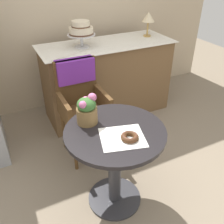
{
  "coord_description": "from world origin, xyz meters",
  "views": [
    {
      "loc": [
        -0.63,
        -1.25,
        1.75
      ],
      "look_at": [
        0.05,
        0.15,
        0.77
      ],
      "focal_mm": 39.99,
      "sensor_mm": 36.0,
      "label": 1
    }
  ],
  "objects_px": {
    "table_lamp": "(148,18)",
    "cafe_table": "(115,153)",
    "wicker_chair": "(80,94)",
    "flower_vase": "(87,110)",
    "tiered_cake_stand": "(81,30)",
    "donut_front": "(130,137)"
  },
  "relations": [
    {
      "from": "wicker_chair",
      "to": "donut_front",
      "type": "bearing_deg",
      "value": -90.31
    },
    {
      "from": "wicker_chair",
      "to": "donut_front",
      "type": "height_order",
      "value": "wicker_chair"
    },
    {
      "from": "tiered_cake_stand",
      "to": "table_lamp",
      "type": "height_order",
      "value": "table_lamp"
    },
    {
      "from": "tiered_cake_stand",
      "to": "flower_vase",
      "type": "bearing_deg",
      "value": -108.99
    },
    {
      "from": "wicker_chair",
      "to": "flower_vase",
      "type": "xyz_separation_m",
      "value": [
        -0.15,
        -0.58,
        0.19
      ]
    },
    {
      "from": "flower_vase",
      "to": "wicker_chair",
      "type": "bearing_deg",
      "value": 75.86
    },
    {
      "from": "donut_front",
      "to": "table_lamp",
      "type": "bearing_deg",
      "value": 53.92
    },
    {
      "from": "donut_front",
      "to": "tiered_cake_stand",
      "type": "distance_m",
      "value": 1.49
    },
    {
      "from": "flower_vase",
      "to": "table_lamp",
      "type": "relative_size",
      "value": 0.78
    },
    {
      "from": "flower_vase",
      "to": "table_lamp",
      "type": "distance_m",
      "value": 1.74
    },
    {
      "from": "wicker_chair",
      "to": "tiered_cake_stand",
      "type": "relative_size",
      "value": 3.18
    },
    {
      "from": "donut_front",
      "to": "cafe_table",
      "type": "bearing_deg",
      "value": 107.1
    },
    {
      "from": "table_lamp",
      "to": "cafe_table",
      "type": "bearing_deg",
      "value": -129.75
    },
    {
      "from": "cafe_table",
      "to": "flower_vase",
      "type": "height_order",
      "value": "flower_vase"
    },
    {
      "from": "donut_front",
      "to": "table_lamp",
      "type": "distance_m",
      "value": 1.86
    },
    {
      "from": "wicker_chair",
      "to": "donut_front",
      "type": "distance_m",
      "value": 0.89
    },
    {
      "from": "flower_vase",
      "to": "table_lamp",
      "type": "height_order",
      "value": "table_lamp"
    },
    {
      "from": "donut_front",
      "to": "flower_vase",
      "type": "xyz_separation_m",
      "value": [
        -0.18,
        0.31,
        0.09
      ]
    },
    {
      "from": "flower_vase",
      "to": "tiered_cake_stand",
      "type": "xyz_separation_m",
      "value": [
        0.39,
        1.13,
        0.25
      ]
    },
    {
      "from": "flower_vase",
      "to": "cafe_table",
      "type": "bearing_deg",
      "value": -51.97
    },
    {
      "from": "flower_vase",
      "to": "tiered_cake_stand",
      "type": "height_order",
      "value": "tiered_cake_stand"
    },
    {
      "from": "tiered_cake_stand",
      "to": "table_lamp",
      "type": "xyz_separation_m",
      "value": [
        0.87,
        0.04,
        0.03
      ]
    }
  ]
}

